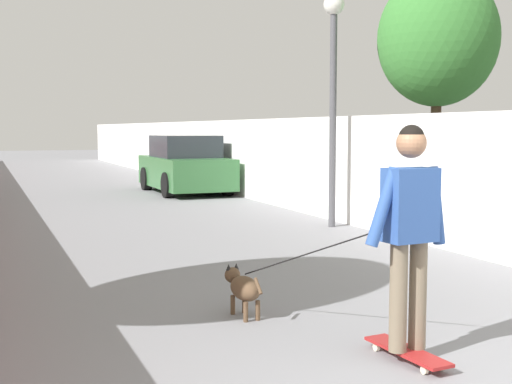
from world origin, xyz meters
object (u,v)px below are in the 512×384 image
Objects in this scene: tree_right_near at (438,40)px; skateboard at (407,352)px; car_near at (185,166)px; lamp_post at (333,67)px; person_skateboarder at (410,220)px; dog at (244,287)px.

skateboard is at bearing 141.87° from tree_right_near.
tree_right_near is 8.32m from car_near.
lamp_post is at bearing 79.60° from tree_right_near.
person_skateboarder is at bearing 156.17° from lamp_post.
skateboard is at bearing 156.17° from lamp_post.
lamp_post is (0.35, 1.90, -0.52)m from tree_right_near.
tree_right_near is at bearing -38.13° from skateboard.
tree_right_near is 5.54× the size of skateboard.
tree_right_near reaches higher than person_skateboarder.
lamp_post is 2.41× the size of person_skateboarder.
tree_right_near is at bearing -38.13° from person_skateboarder.
tree_right_near is at bearing -161.57° from car_near.
dog is (1.57, 0.69, 0.21)m from skateboard.
car_near is (7.15, 0.60, -2.06)m from lamp_post.
person_skateboarder is at bearing 141.87° from tree_right_near.
car_near is (11.92, -2.89, 0.44)m from dog.
dog reaches higher than skateboard.
lamp_post reaches higher than dog.
car_near is at bearing 4.80° from lamp_post.
person_skateboarder is at bearing 170.75° from car_near.
person_skateboarder is 13.67m from car_near.
skateboard is 0.21× the size of car_near.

